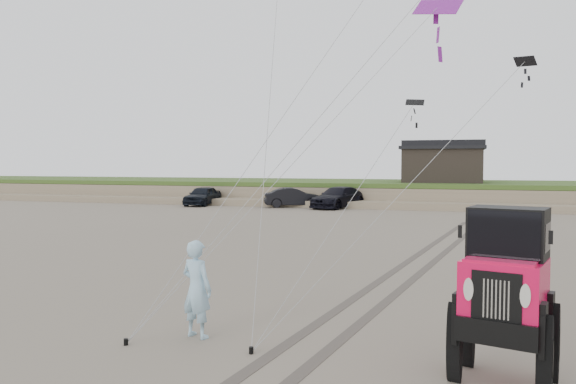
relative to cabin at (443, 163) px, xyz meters
name	(u,v)px	position (x,y,z in m)	size (l,w,h in m)	color
ground	(259,344)	(-2.00, -37.00, -3.24)	(160.00, 160.00, 0.00)	#6B6054
dune_ridge	(417,193)	(-2.00, 0.50, -2.42)	(160.00, 14.25, 1.73)	#7A6B54
cabin	(443,163)	(0.00, 0.00, 0.00)	(6.40, 5.40, 3.35)	black
truck_a	(203,196)	(-17.56, -7.22, -2.50)	(1.74, 4.34, 1.48)	black
truck_b	(293,197)	(-10.37, -6.88, -2.52)	(1.51, 4.33, 1.43)	black
truck_c	(338,197)	(-7.06, -6.63, -2.47)	(2.14, 5.26, 1.53)	black
jeep	(504,313)	(2.09, -37.60, -2.19)	(2.42, 5.61, 2.09)	#E30B43
man	(197,289)	(-3.25, -36.97, -2.32)	(0.67, 0.44, 1.84)	#94D5E5
stake_main	(126,342)	(-4.26, -37.77, -3.18)	(0.08, 0.08, 0.12)	black
stake_aux	(251,350)	(-1.95, -37.53, -3.18)	(0.08, 0.08, 0.12)	black
tire_tracks	(410,270)	(0.00, -29.00, -3.23)	(5.22, 29.74, 0.01)	#4C443D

